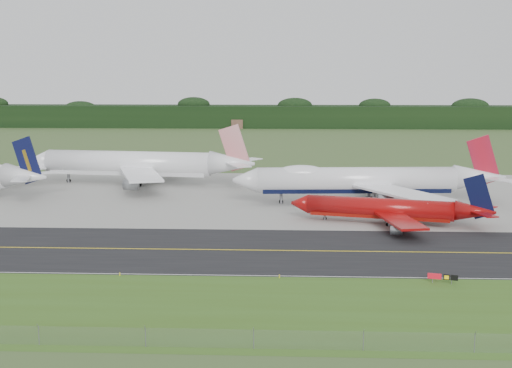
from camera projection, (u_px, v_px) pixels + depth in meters
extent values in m
plane|color=#3B5327|center=(301.00, 245.00, 125.52)|extent=(600.00, 600.00, 0.00)
cube|color=#395819|center=(306.00, 311.00, 90.98)|extent=(400.00, 30.00, 0.01)
cube|color=black|center=(301.00, 251.00, 121.57)|extent=(400.00, 32.00, 0.02)
cube|color=gray|center=(298.00, 196.00, 175.85)|extent=(400.00, 78.00, 0.01)
cube|color=yellow|center=(301.00, 251.00, 121.57)|extent=(400.00, 0.40, 0.00)
cube|color=silver|center=(303.00, 276.00, 106.27)|extent=(400.00, 0.25, 0.00)
plane|color=slate|center=(308.00, 340.00, 77.98)|extent=(320.00, 0.00, 320.00)
cylinder|color=slate|center=(308.00, 340.00, 77.98)|extent=(0.10, 0.10, 2.20)
cube|color=black|center=(293.00, 116.00, 395.99)|extent=(700.00, 24.00, 12.00)
cylinder|color=white|center=(356.00, 180.00, 164.59)|extent=(45.99, 9.14, 5.80)
cube|color=black|center=(356.00, 188.00, 164.88)|extent=(43.60, 7.53, 2.03)
cone|color=white|center=(245.00, 180.00, 163.90)|extent=(6.12, 6.20, 5.80)
cone|color=white|center=(480.00, 177.00, 165.29)|extent=(12.45, 6.67, 5.80)
ellipsoid|color=white|center=(301.00, 173.00, 164.00)|extent=(12.16, 5.79, 3.70)
cube|color=white|center=(403.00, 193.00, 152.19)|extent=(19.82, 26.59, 0.50)
cube|color=white|center=(379.00, 176.00, 177.72)|extent=(16.89, 27.10, 0.50)
cube|color=#A31224|center=(483.00, 160.00, 164.70)|extent=(8.35, 1.08, 12.02)
cylinder|color=gray|center=(386.00, 200.00, 152.89)|extent=(3.34, 2.66, 2.44)
cylinder|color=gray|center=(365.00, 183.00, 177.31)|extent=(3.34, 2.66, 2.44)
cylinder|color=gray|center=(423.00, 210.00, 141.93)|extent=(3.34, 2.66, 2.44)
cylinder|color=gray|center=(377.00, 176.00, 188.56)|extent=(3.34, 2.66, 2.44)
cylinder|color=black|center=(281.00, 202.00, 164.91)|extent=(1.08, 0.55, 1.04)
cylinder|color=slate|center=(374.00, 198.00, 162.10)|extent=(0.87, 0.87, 3.88)
cylinder|color=black|center=(374.00, 204.00, 162.32)|extent=(1.08, 0.60, 1.04)
cylinder|color=slate|center=(369.00, 193.00, 168.40)|extent=(0.87, 0.87, 3.88)
cylinder|color=black|center=(369.00, 199.00, 168.62)|extent=(1.08, 0.60, 1.04)
cylinder|color=maroon|center=(379.00, 208.00, 143.08)|extent=(29.26, 11.16, 3.95)
cube|color=maroon|center=(379.00, 214.00, 143.28)|extent=(27.60, 9.83, 1.38)
cone|color=maroon|center=(300.00, 203.00, 147.88)|extent=(4.53, 4.74, 3.95)
cone|color=maroon|center=(475.00, 212.00, 137.65)|extent=(8.45, 5.76, 3.95)
cube|color=maroon|center=(400.00, 221.00, 134.05)|extent=(8.14, 16.95, 0.44)
cube|color=maroon|center=(408.00, 205.00, 149.40)|extent=(14.42, 15.90, 0.44)
cube|color=black|center=(479.00, 197.00, 137.03)|extent=(6.12, 1.87, 9.00)
cylinder|color=gray|center=(396.00, 230.00, 130.63)|extent=(2.51, 2.15, 1.66)
cylinder|color=gray|center=(409.00, 207.00, 153.33)|extent=(2.51, 2.15, 1.66)
cylinder|color=black|center=(325.00, 218.00, 146.77)|extent=(0.77, 0.49, 0.71)
cylinder|color=slate|center=(390.00, 221.00, 140.69)|extent=(0.67, 0.67, 2.04)
cylinder|color=black|center=(389.00, 225.00, 140.79)|extent=(0.78, 0.52, 0.71)
cylinder|color=slate|center=(392.00, 217.00, 144.79)|extent=(0.67, 0.67, 2.04)
cylinder|color=black|center=(392.00, 220.00, 144.89)|extent=(0.78, 0.52, 0.71)
cone|color=white|center=(26.00, 176.00, 169.08)|extent=(12.41, 8.65, 5.73)
cube|color=#0C0F36|center=(27.00, 160.00, 168.29)|extent=(7.84, 2.68, 11.57)
cylinder|color=gray|center=(26.00, 172.00, 196.87)|extent=(3.68, 3.19, 2.41)
cylinder|color=white|center=(128.00, 163.00, 193.14)|extent=(46.12, 11.95, 6.34)
cube|color=silver|center=(128.00, 170.00, 193.46)|extent=(43.65, 10.10, 2.22)
cone|color=white|center=(40.00, 161.00, 197.45)|extent=(6.45, 7.00, 6.34)
cone|color=white|center=(232.00, 163.00, 188.22)|extent=(12.75, 7.79, 6.34)
cube|color=white|center=(141.00, 174.00, 179.23)|extent=(15.89, 27.44, 0.57)
cube|color=white|center=(170.00, 162.00, 204.71)|extent=(20.90, 26.55, 0.57)
cube|color=#AC0C15|center=(235.00, 148.00, 187.47)|extent=(8.75, 1.59, 12.61)
cylinder|color=gray|center=(131.00, 185.00, 173.47)|extent=(3.77, 3.07, 2.66)
cylinder|color=gray|center=(175.00, 165.00, 211.13)|extent=(3.77, 3.07, 2.66)
cylinder|color=black|center=(69.00, 181.00, 196.87)|extent=(1.20, 0.65, 1.14)
cylinder|color=slate|center=(137.00, 179.00, 189.73)|extent=(0.99, 0.99, 4.00)
cylinder|color=black|center=(137.00, 184.00, 189.95)|extent=(1.20, 0.71, 1.14)
cylinder|color=slate|center=(145.00, 176.00, 196.53)|extent=(0.99, 0.99, 4.00)
cylinder|color=black|center=(146.00, 181.00, 196.75)|extent=(1.20, 0.71, 1.14)
cylinder|color=slate|center=(432.00, 281.00, 102.96)|extent=(0.11, 0.11, 0.62)
cylinder|color=slate|center=(451.00, 282.00, 102.17)|extent=(0.11, 0.11, 0.62)
cube|color=#A50C1B|center=(435.00, 276.00, 102.77)|extent=(1.93, 0.66, 0.80)
cube|color=black|center=(447.00, 277.00, 102.27)|extent=(0.90, 0.38, 0.80)
cube|color=black|center=(454.00, 278.00, 101.95)|extent=(1.07, 0.43, 0.80)
cylinder|color=yellow|center=(120.00, 274.00, 106.50)|extent=(0.16, 0.16, 0.50)
cylinder|color=yellow|center=(279.00, 276.00, 105.41)|extent=(0.16, 0.16, 0.50)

